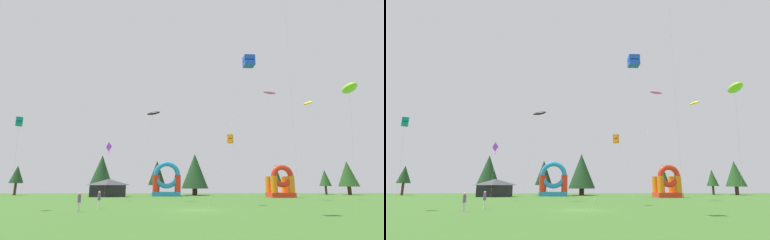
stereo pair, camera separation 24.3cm
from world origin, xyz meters
The scene contains 21 objects.
ground_plane centered at (0.00, 0.00, 0.00)m, with size 120.00×120.00×0.00m, color #3D6B28.
kite_purple_diamond centered at (-12.74, 17.92, 7.98)m, with size 0.96×2.88×8.55m.
kite_teal_box centered at (-16.92, 0.12, 8.13)m, with size 1.52×2.65×8.58m.
kite_blue_box centered at (4.36, -4.60, 12.50)m, with size 4.31×0.91×12.96m.
kite_pink_parafoil centered at (12.99, 17.53, 17.16)m, with size 6.52×3.15×17.61m.
kite_orange_box centered at (4.40, 6.39, 7.58)m, with size 3.13×1.93×8.10m.
kite_yellow_parafoil centered at (20.07, 19.32, 15.92)m, with size 3.09×4.46×16.35m.
kite_black_parafoil centered at (-5.72, 14.75, 12.78)m, with size 3.53×1.75×13.24m.
kite_lime_parafoil centered at (14.75, -1.49, 11.29)m, with size 3.25×6.29×11.95m.
person_midfield centered at (-9.93, -1.81, 0.96)m, with size 0.32×0.32×1.62m.
person_far_side centered at (-9.22, 1.55, 0.98)m, with size 0.39×0.39×1.65m.
inflatable_blue_arch centered at (17.43, 28.30, 2.24)m, with size 4.48×4.77×6.05m.
inflatable_red_slide centered at (-4.66, 35.33, 2.68)m, with size 5.85×4.39×7.17m.
festival_tent centered at (-16.19, 32.12, 1.74)m, with size 6.40×3.38×3.48m.
tree_row_0 centered at (-40.53, 42.86, 4.72)m, with size 3.10×3.10×6.84m.
tree_row_1 centered at (-20.73, 42.89, 5.80)m, with size 5.21×5.21×9.35m.
tree_row_2 centered at (-7.58, 43.73, 5.16)m, with size 4.17×4.17×8.15m.
tree_row_3 centered at (1.54, 41.02, 5.49)m, with size 6.27×6.27×9.51m.
tree_row_4 centered at (21.12, 42.21, 4.74)m, with size 2.67×2.67×7.08m.
tree_row_5 centered at (34.29, 44.87, 4.01)m, with size 2.88×2.88×6.06m.
tree_row_6 centered at (38.80, 42.41, 4.97)m, with size 4.71×4.71×8.07m.
Camera 2 is at (-0.91, -27.10, 2.16)m, focal length 26.76 mm.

